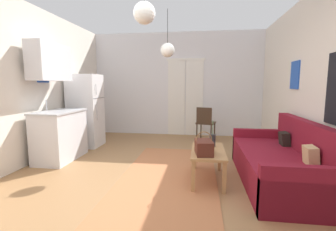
{
  "coord_description": "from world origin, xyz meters",
  "views": [
    {
      "loc": [
        0.68,
        -3.08,
        1.4
      ],
      "look_at": [
        0.07,
        1.27,
        0.83
      ],
      "focal_mm": 25.4,
      "sensor_mm": 36.0,
      "label": 1
    }
  ],
  "objects_px": {
    "pendant_lamp_near": "(144,13)",
    "pendant_lamp_far": "(168,50)",
    "handbag": "(204,147)",
    "accent_chair": "(205,122)",
    "coffee_table": "(208,154)",
    "bamboo_vase": "(212,140)",
    "refrigerator": "(86,111)",
    "couch": "(283,164)"
  },
  "relations": [
    {
      "from": "coffee_table",
      "to": "accent_chair",
      "type": "distance_m",
      "value": 2.46
    },
    {
      "from": "handbag",
      "to": "pendant_lamp_far",
      "type": "relative_size",
      "value": 0.41
    },
    {
      "from": "coffee_table",
      "to": "bamboo_vase",
      "type": "height_order",
      "value": "bamboo_vase"
    },
    {
      "from": "refrigerator",
      "to": "pendant_lamp_far",
      "type": "bearing_deg",
      "value": -12.91
    },
    {
      "from": "handbag",
      "to": "refrigerator",
      "type": "relative_size",
      "value": 0.22
    },
    {
      "from": "refrigerator",
      "to": "pendant_lamp_near",
      "type": "relative_size",
      "value": 2.46
    },
    {
      "from": "coffee_table",
      "to": "bamboo_vase",
      "type": "relative_size",
      "value": 2.29
    },
    {
      "from": "bamboo_vase",
      "to": "handbag",
      "type": "relative_size",
      "value": 1.13
    },
    {
      "from": "refrigerator",
      "to": "coffee_table",
      "type": "bearing_deg",
      "value": -30.9
    },
    {
      "from": "bamboo_vase",
      "to": "handbag",
      "type": "height_order",
      "value": "bamboo_vase"
    },
    {
      "from": "bamboo_vase",
      "to": "pendant_lamp_far",
      "type": "relative_size",
      "value": 0.46
    },
    {
      "from": "accent_chair",
      "to": "couch",
      "type": "bearing_deg",
      "value": 130.72
    },
    {
      "from": "couch",
      "to": "pendant_lamp_near",
      "type": "bearing_deg",
      "value": -166.73
    },
    {
      "from": "accent_chair",
      "to": "refrigerator",
      "type": "bearing_deg",
      "value": 34.59
    },
    {
      "from": "refrigerator",
      "to": "accent_chair",
      "type": "bearing_deg",
      "value": 17.42
    },
    {
      "from": "pendant_lamp_near",
      "to": "pendant_lamp_far",
      "type": "distance_m",
      "value": 1.6
    },
    {
      "from": "bamboo_vase",
      "to": "pendant_lamp_far",
      "type": "bearing_deg",
      "value": 131.01
    },
    {
      "from": "accent_chair",
      "to": "pendant_lamp_far",
      "type": "relative_size",
      "value": 0.96
    },
    {
      "from": "accent_chair",
      "to": "pendant_lamp_far",
      "type": "bearing_deg",
      "value": 76.57
    },
    {
      "from": "couch",
      "to": "pendant_lamp_near",
      "type": "height_order",
      "value": "pendant_lamp_near"
    },
    {
      "from": "accent_chair",
      "to": "pendant_lamp_far",
      "type": "distance_m",
      "value": 2.16
    },
    {
      "from": "pendant_lamp_far",
      "to": "handbag",
      "type": "bearing_deg",
      "value": -63.57
    },
    {
      "from": "handbag",
      "to": "pendant_lamp_near",
      "type": "distance_m",
      "value": 1.9
    },
    {
      "from": "handbag",
      "to": "refrigerator",
      "type": "bearing_deg",
      "value": 144.95
    },
    {
      "from": "bamboo_vase",
      "to": "refrigerator",
      "type": "xyz_separation_m",
      "value": [
        -2.77,
        1.4,
        0.26
      ]
    },
    {
      "from": "couch",
      "to": "accent_chair",
      "type": "xyz_separation_m",
      "value": [
        -1.06,
        2.42,
        0.21
      ]
    },
    {
      "from": "refrigerator",
      "to": "pendant_lamp_near",
      "type": "xyz_separation_m",
      "value": [
        1.86,
        -2.02,
        1.47
      ]
    },
    {
      "from": "accent_chair",
      "to": "bamboo_vase",
      "type": "bearing_deg",
      "value": 108.98
    },
    {
      "from": "bamboo_vase",
      "to": "couch",
      "type": "bearing_deg",
      "value": -10.06
    },
    {
      "from": "refrigerator",
      "to": "accent_chair",
      "type": "relative_size",
      "value": 1.91
    },
    {
      "from": "couch",
      "to": "accent_chair",
      "type": "distance_m",
      "value": 2.65
    },
    {
      "from": "coffee_table",
      "to": "pendant_lamp_near",
      "type": "bearing_deg",
      "value": -153.97
    },
    {
      "from": "couch",
      "to": "refrigerator",
      "type": "height_order",
      "value": "refrigerator"
    },
    {
      "from": "bamboo_vase",
      "to": "pendant_lamp_near",
      "type": "relative_size",
      "value": 0.62
    },
    {
      "from": "couch",
      "to": "coffee_table",
      "type": "bearing_deg",
      "value": -177.92
    },
    {
      "from": "refrigerator",
      "to": "accent_chair",
      "type": "height_order",
      "value": "refrigerator"
    },
    {
      "from": "refrigerator",
      "to": "couch",
      "type": "bearing_deg",
      "value": -22.79
    },
    {
      "from": "coffee_table",
      "to": "handbag",
      "type": "relative_size",
      "value": 2.58
    },
    {
      "from": "bamboo_vase",
      "to": "pendant_lamp_near",
      "type": "xyz_separation_m",
      "value": [
        -0.9,
        -0.62,
        1.73
      ]
    },
    {
      "from": "couch",
      "to": "handbag",
      "type": "distance_m",
      "value": 1.18
    },
    {
      "from": "couch",
      "to": "pendant_lamp_far",
      "type": "height_order",
      "value": "pendant_lamp_far"
    },
    {
      "from": "couch",
      "to": "handbag",
      "type": "bearing_deg",
      "value": -166.49
    }
  ]
}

